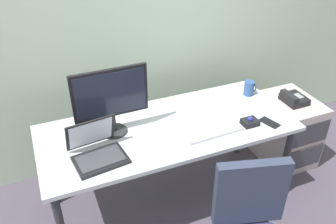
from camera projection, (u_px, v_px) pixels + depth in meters
The scene contains 11 objects.
ground_plane at pixel (168, 199), 2.86m from camera, with size 8.00×8.00×0.00m, color #4C4350.
back_wall at pixel (131, 0), 2.66m from camera, with size 6.00×0.10×2.80m, color #B4D0AD.
desk at pixel (168, 134), 2.51m from camera, with size 1.77×0.75×0.71m.
file_cabinet at pixel (286, 130), 3.15m from camera, with size 0.42×0.53×0.59m.
desk_phone at pixel (294, 99), 2.95m from camera, with size 0.17×0.20×0.09m.
monitor_main at pixel (111, 97), 2.27m from camera, with size 0.49×0.18×0.47m.
keyboard at pixel (212, 131), 2.40m from camera, with size 0.42×0.15×0.03m.
laptop at pixel (97, 150), 2.17m from camera, with size 0.34×0.33×0.23m.
trackball_mouse at pixel (250, 122), 2.48m from camera, with size 0.11×0.09×0.07m.
coffee_mug at pixel (249, 88), 2.81m from camera, with size 0.09×0.08×0.12m.
cell_phone at pixel (270, 123), 2.50m from camera, with size 0.07×0.14×0.01m, color black.
Camera 1 is at (-0.78, -1.87, 2.14)m, focal length 38.09 mm.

